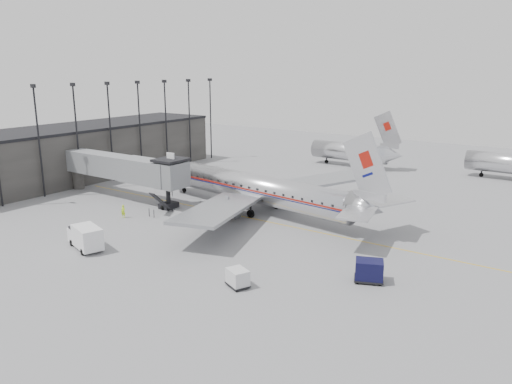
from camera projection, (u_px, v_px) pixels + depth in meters
ground at (206, 229)px, 55.39m from camera, size 160.00×160.00×0.00m
terminal at (86, 151)px, 81.15m from camera, size 12.00×46.00×8.00m
apron_line at (259, 220)px, 58.51m from camera, size 60.00×0.15×0.01m
jet_bridge at (128, 169)px, 66.49m from camera, size 21.00×6.20×7.10m
floodlight_masts at (125, 126)px, 78.88m from camera, size 0.90×42.25×15.25m
distant_aircraft_near at (351, 151)px, 89.15m from camera, size 16.39×3.20×10.26m
airliner at (257, 189)px, 61.39m from camera, size 35.69×32.89×11.32m
service_van at (85, 236)px, 49.16m from camera, size 5.41×3.38×2.38m
baggage_cart_navy at (369, 270)px, 41.63m from camera, size 2.90×2.59×1.87m
baggage_cart_white at (238, 278)px, 40.70m from camera, size 2.33×2.10×1.49m
ramp_worker at (123, 211)px, 59.20m from camera, size 0.64×0.50×1.56m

